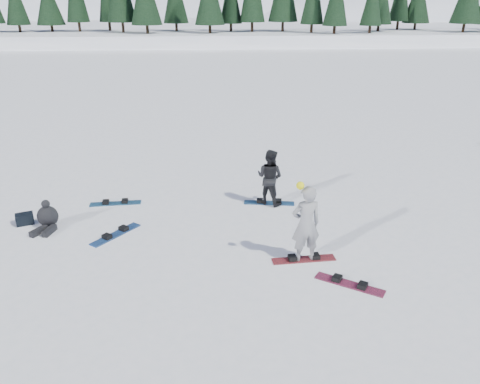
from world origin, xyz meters
The scene contains 11 objects.
ground centered at (0.00, 0.00, 0.00)m, with size 420.00×420.00×0.00m, color white.
alpine_backdrop centered at (-11.72, 189.16, -13.97)m, with size 412.50×227.00×53.20m.
snowboarder_woman centered at (-0.70, -1.28, 0.95)m, with size 0.75×0.56×2.03m.
snowboarder_man centered at (-1.12, 2.04, 0.84)m, with size 0.82×0.64×1.68m, color black.
seated_rider centered at (-7.23, 0.82, 0.30)m, with size 0.69×1.00×0.78m.
gear_bag centered at (-7.93, 1.07, 0.15)m, with size 0.45×0.30×0.30m, color black.
snowboard_woman centered at (-0.70, -1.28, 0.01)m, with size 1.50×0.28×0.03m, color maroon.
snowboard_man centered at (-1.12, 2.04, 0.01)m, with size 1.50×0.28×0.03m, color #19518B.
snowboard_loose_a centered at (-5.35, 0.26, 0.01)m, with size 1.50×0.28×0.03m, color #1A4894.
snowboard_loose_b centered at (0.09, -2.37, 0.01)m, with size 1.50×0.28×0.03m, color #932043.
snowboard_loose_c centered at (-5.72, 2.28, 0.01)m, with size 1.50×0.28×0.03m, color #195A8A.
Camera 1 is at (-2.78, -10.72, 5.70)m, focal length 35.00 mm.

